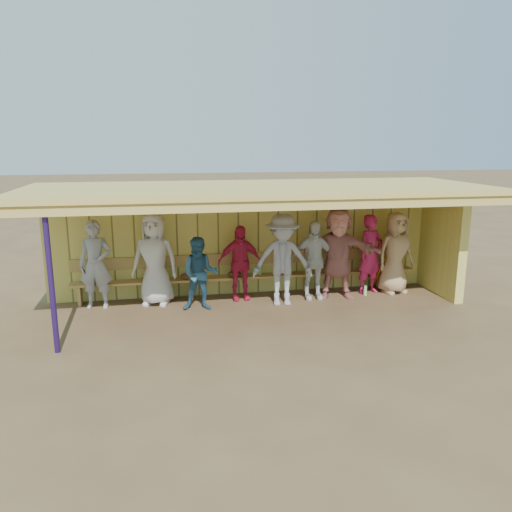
# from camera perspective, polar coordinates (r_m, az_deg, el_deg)

# --- Properties ---
(ground) EXTENTS (90.00, 90.00, 0.00)m
(ground) POSITION_cam_1_polar(r_m,az_deg,el_deg) (10.12, 0.37, -6.24)
(ground) COLOR brown
(ground) RESTS_ON ground
(player_a) EXTENTS (0.72, 0.53, 1.81)m
(player_a) POSITION_cam_1_polar(r_m,az_deg,el_deg) (10.57, -17.85, -0.95)
(player_a) COLOR #92949A
(player_a) RESTS_ON ground
(player_b) EXTENTS (1.07, 0.85, 1.93)m
(player_b) POSITION_cam_1_polar(r_m,az_deg,el_deg) (10.46, -11.49, -0.37)
(player_b) COLOR silver
(player_b) RESTS_ON ground
(player_c) EXTENTS (0.80, 0.66, 1.50)m
(player_c) POSITION_cam_1_polar(r_m,az_deg,el_deg) (10.03, -6.41, -2.04)
(player_c) COLOR #2D5A7D
(player_c) RESTS_ON ground
(player_d) EXTENTS (0.96, 0.44, 1.61)m
(player_d) POSITION_cam_1_polar(r_m,az_deg,el_deg) (10.61, -1.89, -0.79)
(player_d) COLOR #D12145
(player_d) RESTS_ON ground
(player_e) EXTENTS (1.32, 0.88, 1.91)m
(player_e) POSITION_cam_1_polar(r_m,az_deg,el_deg) (10.26, 3.06, -0.44)
(player_e) COLOR #92939A
(player_e) RESTS_ON ground
(player_f) EXTENTS (1.93, 1.01, 1.99)m
(player_f) POSITION_cam_1_polar(r_m,az_deg,el_deg) (10.85, 9.32, 0.36)
(player_f) COLOR tan
(player_f) RESTS_ON ground
(player_g) EXTENTS (0.76, 0.63, 1.77)m
(player_g) POSITION_cam_1_polar(r_m,az_deg,el_deg) (11.34, 12.95, 0.19)
(player_g) COLOR #AF1C4C
(player_g) RESTS_ON ground
(player_h) EXTENTS (0.99, 0.74, 1.83)m
(player_h) POSITION_cam_1_polar(r_m,az_deg,el_deg) (11.48, 15.65, 0.34)
(player_h) COLOR tan
(player_h) RESTS_ON ground
(player_extra) EXTENTS (1.00, 0.43, 1.70)m
(player_extra) POSITION_cam_1_polar(r_m,az_deg,el_deg) (10.72, 6.52, -0.49)
(player_extra) COLOR silver
(player_extra) RESTS_ON ground
(dugout_structure) EXTENTS (8.80, 3.20, 2.50)m
(dugout_structure) POSITION_cam_1_polar(r_m,az_deg,el_deg) (10.44, 1.76, 3.95)
(dugout_structure) COLOR #D1C359
(dugout_structure) RESTS_ON ground
(bench) EXTENTS (7.60, 0.34, 0.93)m
(bench) POSITION_cam_1_polar(r_m,az_deg,el_deg) (11.02, -0.74, -1.77)
(bench) COLOR tan
(bench) RESTS_ON ground
(dugout_equipment) EXTENTS (5.31, 0.62, 0.80)m
(dugout_equipment) POSITION_cam_1_polar(r_m,az_deg,el_deg) (10.82, -3.70, -2.28)
(dugout_equipment) COLOR orange
(dugout_equipment) RESTS_ON ground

